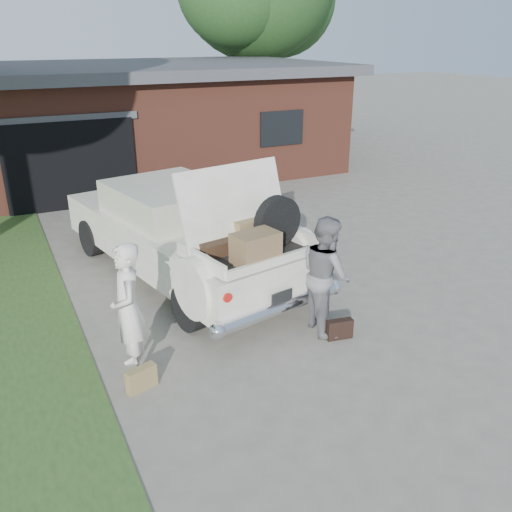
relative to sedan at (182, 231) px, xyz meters
name	(u,v)px	position (x,y,z in m)	size (l,w,h in m)	color
ground	(274,339)	(0.39, -2.81, -0.84)	(90.00, 90.00, 0.00)	gray
house	(132,118)	(1.38, 8.66, 0.83)	(12.80, 7.80, 3.30)	brown
sedan	(182,231)	(0.00, 0.00, 0.00)	(3.28, 6.04, 2.33)	white
woman_left	(128,310)	(-1.65, -2.68, 0.05)	(0.66, 0.43, 1.80)	silver
woman_right	(326,274)	(1.23, -2.85, 0.04)	(0.86, 0.67, 1.78)	slate
suitcase_left	(141,378)	(-1.67, -3.13, -0.69)	(0.40, 0.13, 0.31)	#98814D
suitcase_right	(340,329)	(1.26, -3.22, -0.69)	(0.39, 0.12, 0.30)	black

